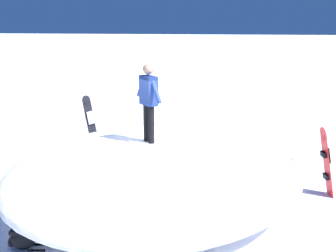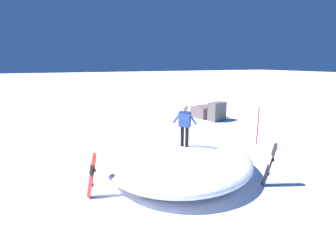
% 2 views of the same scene
% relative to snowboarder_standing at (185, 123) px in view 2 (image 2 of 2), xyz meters
% --- Properties ---
extents(ground, '(240.00, 240.00, 0.00)m').
position_rel_snowboarder_standing_xyz_m(ground, '(0.33, 0.19, -2.11)').
color(ground, white).
extents(snow_mound, '(8.69, 8.55, 1.15)m').
position_rel_snowboarder_standing_xyz_m(snow_mound, '(-0.14, -0.18, -1.53)').
color(snow_mound, white).
rests_on(snow_mound, ground).
extents(snowboarder_standing, '(0.83, 0.72, 1.67)m').
position_rel_snowboarder_standing_xyz_m(snowboarder_standing, '(0.00, 0.00, 0.00)').
color(snowboarder_standing, black).
rests_on(snowboarder_standing, snow_mound).
extents(snowboard_primary_upright, '(0.36, 0.40, 1.54)m').
position_rel_snowboarder_standing_xyz_m(snowboard_primary_upright, '(0.40, -3.74, -1.31)').
color(snowboard_primary_upright, red).
rests_on(snowboard_primary_upright, ground).
extents(snowboard_secondary_upright, '(0.43, 0.47, 1.64)m').
position_rel_snowboarder_standing_xyz_m(snowboard_secondary_upright, '(2.36, 2.24, -1.26)').
color(snowboard_secondary_upright, black).
rests_on(snowboard_secondary_upright, ground).
extents(backpack_near, '(0.38, 0.65, 0.38)m').
position_rel_snowboarder_standing_xyz_m(backpack_near, '(-2.57, 1.58, -1.91)').
color(backpack_near, black).
rests_on(backpack_near, ground).
extents(trail_marker_pole, '(0.10, 0.10, 2.08)m').
position_rel_snowboarder_standing_xyz_m(trail_marker_pole, '(-1.76, 5.58, -1.02)').
color(trail_marker_pole, '#A51E19').
rests_on(trail_marker_pole, ground).
extents(rock_outcrop, '(3.10, 2.08, 1.44)m').
position_rel_snowboarder_standing_xyz_m(rock_outcrop, '(-8.90, 7.27, -1.57)').
color(rock_outcrop, '#74565B').
rests_on(rock_outcrop, ground).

